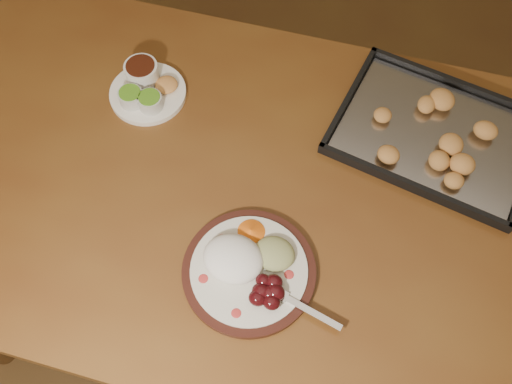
% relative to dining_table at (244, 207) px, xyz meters
% --- Properties ---
extents(ground, '(4.00, 4.00, 0.00)m').
position_rel_dining_table_xyz_m(ground, '(-0.07, 0.06, -0.65)').
color(ground, brown).
rests_on(ground, ground).
extents(dining_table, '(1.59, 1.07, 0.75)m').
position_rel_dining_table_xyz_m(dining_table, '(0.00, 0.00, 0.00)').
color(dining_table, brown).
rests_on(dining_table, ground).
extents(dinner_plate, '(0.33, 0.26, 0.06)m').
position_rel_dining_table_xyz_m(dinner_plate, '(0.08, -0.17, 0.12)').
color(dinner_plate, black).
rests_on(dinner_plate, dining_table).
extents(condiment_saucer, '(0.18, 0.18, 0.06)m').
position_rel_dining_table_xyz_m(condiment_saucer, '(-0.30, 0.14, 0.12)').
color(condiment_saucer, white).
rests_on(condiment_saucer, dining_table).
extents(baking_tray, '(0.45, 0.35, 0.04)m').
position_rel_dining_table_xyz_m(baking_tray, '(0.34, 0.28, 0.11)').
color(baking_tray, black).
rests_on(baking_tray, dining_table).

